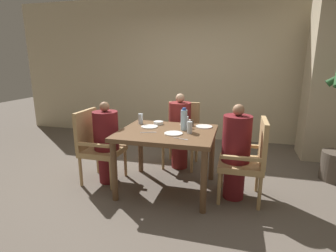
{
  "coord_description": "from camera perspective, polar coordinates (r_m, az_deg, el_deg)",
  "views": [
    {
      "loc": [
        0.8,
        -2.93,
        1.58
      ],
      "look_at": [
        0.0,
        0.05,
        0.81
      ],
      "focal_mm": 28.0,
      "sensor_mm": 36.0,
      "label": 1
    }
  ],
  "objects": [
    {
      "name": "bowl_small",
      "position": [
        3.47,
        -2.11,
        0.7
      ],
      "size": [
        0.13,
        0.13,
        0.04
      ],
      "color": "white",
      "rests_on": "dining_table"
    },
    {
      "name": "glass_tall_mid",
      "position": [
        3.04,
        4.74,
        -0.32
      ],
      "size": [
        0.06,
        0.06,
        0.14
      ],
      "color": "silver",
      "rests_on": "dining_table"
    },
    {
      "name": "glass_tall_far",
      "position": [
        3.31,
        3.95,
        0.91
      ],
      "size": [
        0.06,
        0.06,
        0.14
      ],
      "color": "silver",
      "rests_on": "dining_table"
    },
    {
      "name": "pillar_stone",
      "position": [
        4.87,
        31.35,
        9.37
      ],
      "size": [
        0.56,
        0.56,
        2.7
      ],
      "color": "#BCAD8E",
      "rests_on": "ground_plane"
    },
    {
      "name": "plate_main_left",
      "position": [
        3.33,
        -4.04,
        -0.14
      ],
      "size": [
        0.21,
        0.21,
        0.01
      ],
      "color": "white",
      "rests_on": "dining_table"
    },
    {
      "name": "diner_in_right_chair",
      "position": [
        3.1,
        14.55,
        -5.34
      ],
      "size": [
        0.32,
        0.32,
        1.12
      ],
      "color": "maroon",
      "rests_on": "ground_plane"
    },
    {
      "name": "knife_beside_plate",
      "position": [
        3.08,
        -4.11,
        -1.38
      ],
      "size": [
        0.17,
        0.08,
        0.0
      ],
      "color": "silver",
      "rests_on": "dining_table"
    },
    {
      "name": "chair_left_side",
      "position": [
        3.57,
        -15.24,
        -3.71
      ],
      "size": [
        0.49,
        0.49,
        0.96
      ],
      "color": "tan",
      "rests_on": "ground_plane"
    },
    {
      "name": "pepper_shaker",
      "position": [
        3.38,
        5.41,
        0.63
      ],
      "size": [
        0.03,
        0.03,
        0.08
      ],
      "color": "#4C3D2D",
      "rests_on": "dining_table"
    },
    {
      "name": "fork_beside_plate",
      "position": [
        2.82,
        3.08,
        -2.84
      ],
      "size": [
        0.17,
        0.06,
        0.0
      ],
      "color": "silver",
      "rests_on": "dining_table"
    },
    {
      "name": "glass_tall_near",
      "position": [
        3.49,
        -5.97,
        1.56
      ],
      "size": [
        0.06,
        0.06,
        0.14
      ],
      "color": "silver",
      "rests_on": "dining_table"
    },
    {
      "name": "water_bottle",
      "position": [
        3.16,
        3.49,
        1.36
      ],
      "size": [
        0.08,
        0.08,
        0.27
      ],
      "color": "#A3C6DB",
      "rests_on": "dining_table"
    },
    {
      "name": "plate_dessert_center",
      "position": [
        3.02,
        1.19,
        -1.63
      ],
      "size": [
        0.21,
        0.21,
        0.01
      ],
      "color": "white",
      "rests_on": "dining_table"
    },
    {
      "name": "chair_far_side",
      "position": [
        4.02,
        3.02,
        -1.25
      ],
      "size": [
        0.49,
        0.49,
        0.96
      ],
      "color": "tan",
      "rests_on": "ground_plane"
    },
    {
      "name": "diner_in_left_chair",
      "position": [
        3.5,
        -13.23,
        -3.36
      ],
      "size": [
        0.32,
        0.32,
        1.08
      ],
      "color": "maroon",
      "rests_on": "ground_plane"
    },
    {
      "name": "dining_table",
      "position": [
        3.17,
        -0.22,
        -2.86
      ],
      "size": [
        1.14,
        0.96,
        0.76
      ],
      "color": "brown",
      "rests_on": "ground_plane"
    },
    {
      "name": "salt_shaker",
      "position": [
        3.39,
        4.76,
        0.7
      ],
      "size": [
        0.03,
        0.03,
        0.08
      ],
      "color": "white",
      "rests_on": "dining_table"
    },
    {
      "name": "plate_main_right",
      "position": [
        3.36,
        7.83,
        -0.12
      ],
      "size": [
        0.21,
        0.21,
        0.01
      ],
      "color": "white",
      "rests_on": "dining_table"
    },
    {
      "name": "wall_back",
      "position": [
        5.35,
        6.57,
        12.08
      ],
      "size": [
        8.0,
        0.06,
        2.8
      ],
      "color": "beige",
      "rests_on": "ground_plane"
    },
    {
      "name": "teacup_with_saucer",
      "position": [
        3.45,
        3.57,
        0.78
      ],
      "size": [
        0.11,
        0.11,
        0.07
      ],
      "color": "white",
      "rests_on": "dining_table"
    },
    {
      "name": "ground_plane",
      "position": [
        3.42,
        -0.21,
        -13.42
      ],
      "size": [
        16.0,
        16.0,
        0.0
      ],
      "primitive_type": "plane",
      "color": "#60564C"
    },
    {
      "name": "diner_in_far_chair",
      "position": [
        3.87,
        2.59,
        -0.96
      ],
      "size": [
        0.32,
        0.32,
        1.12
      ],
      "color": "maroon",
      "rests_on": "ground_plane"
    },
    {
      "name": "chair_right_side",
      "position": [
        3.12,
        17.13,
        -6.48
      ],
      "size": [
        0.49,
        0.49,
        0.96
      ],
      "color": "tan",
      "rests_on": "ground_plane"
    }
  ]
}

